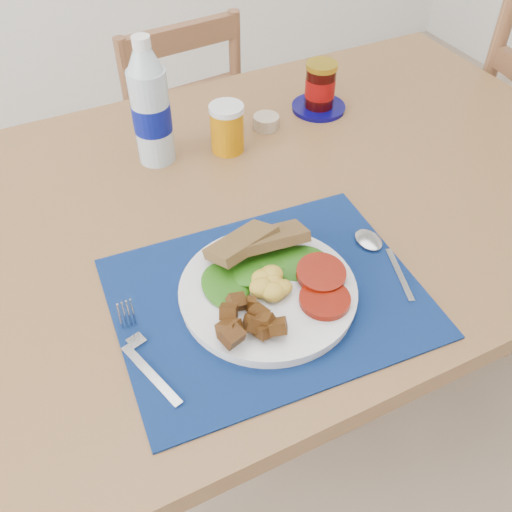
{
  "coord_description": "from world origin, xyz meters",
  "views": [
    {
      "loc": [
        -0.39,
        -0.53,
        1.4
      ],
      "look_at": [
        -0.12,
        0.02,
        0.8
      ],
      "focal_mm": 40.0,
      "sensor_mm": 36.0,
      "label": 1
    }
  ],
  "objects_px": {
    "breakfast_plate": "(266,291)",
    "jam_on_saucer": "(320,89)",
    "water_bottle": "(151,109)",
    "juice_glass": "(227,129)",
    "chair_far": "(175,116)"
  },
  "relations": [
    {
      "from": "juice_glass",
      "to": "water_bottle",
      "type": "bearing_deg",
      "value": 166.5
    },
    {
      "from": "water_bottle",
      "to": "jam_on_saucer",
      "type": "distance_m",
      "value": 0.39
    },
    {
      "from": "juice_glass",
      "to": "jam_on_saucer",
      "type": "distance_m",
      "value": 0.25
    },
    {
      "from": "juice_glass",
      "to": "jam_on_saucer",
      "type": "height_order",
      "value": "jam_on_saucer"
    },
    {
      "from": "jam_on_saucer",
      "to": "water_bottle",
      "type": "bearing_deg",
      "value": -176.79
    },
    {
      "from": "chair_far",
      "to": "jam_on_saucer",
      "type": "distance_m",
      "value": 0.59
    },
    {
      "from": "water_bottle",
      "to": "jam_on_saucer",
      "type": "xyz_separation_m",
      "value": [
        0.38,
        0.02,
        -0.06
      ]
    },
    {
      "from": "breakfast_plate",
      "to": "jam_on_saucer",
      "type": "xyz_separation_m",
      "value": [
        0.36,
        0.45,
        0.03
      ]
    },
    {
      "from": "chair_far",
      "to": "jam_on_saucer",
      "type": "height_order",
      "value": "chair_far"
    },
    {
      "from": "breakfast_plate",
      "to": "juice_glass",
      "type": "relative_size",
      "value": 2.86
    },
    {
      "from": "chair_far",
      "to": "water_bottle",
      "type": "height_order",
      "value": "chair_far"
    },
    {
      "from": "juice_glass",
      "to": "breakfast_plate",
      "type": "bearing_deg",
      "value": -106.44
    },
    {
      "from": "chair_far",
      "to": "jam_on_saucer",
      "type": "relative_size",
      "value": 8.47
    },
    {
      "from": "chair_far",
      "to": "water_bottle",
      "type": "distance_m",
      "value": 0.64
    },
    {
      "from": "breakfast_plate",
      "to": "jam_on_saucer",
      "type": "height_order",
      "value": "jam_on_saucer"
    }
  ]
}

